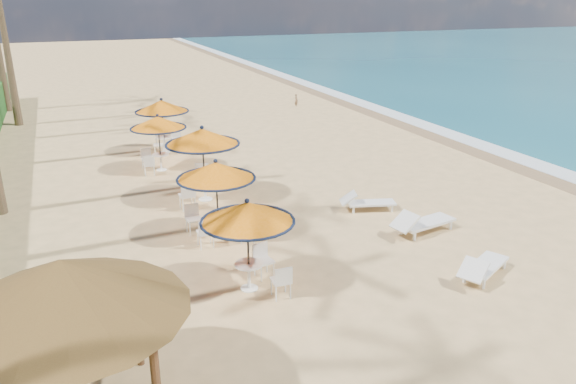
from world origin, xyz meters
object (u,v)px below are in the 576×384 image
(lounger_mid, at_px, (421,222))
(station_2, at_px, (201,144))
(station_1, at_px, (216,181))
(palapa, at_px, (63,288))
(station_3, at_px, (157,128))
(lounger_near, at_px, (483,267))
(lounger_far, at_px, (366,202))
(station_4, at_px, (162,113))
(station_0, at_px, (250,221))

(lounger_mid, bearing_deg, station_2, 124.19)
(station_1, xyz_separation_m, lounger_mid, (5.70, -2.05, -1.39))
(station_2, bearing_deg, palapa, -115.21)
(station_2, height_order, station_3, station_2)
(lounger_near, bearing_deg, lounger_mid, 58.12)
(station_1, height_order, station_3, station_1)
(lounger_far, bearing_deg, station_4, 132.83)
(station_3, xyz_separation_m, lounger_near, (5.90, -12.27, -1.44))
(lounger_near, bearing_deg, palapa, 160.67)
(station_2, xyz_separation_m, palapa, (-4.55, -9.67, 0.49))
(lounger_far, bearing_deg, palapa, -127.73)
(station_4, height_order, lounger_mid, station_4)
(station_0, relative_size, station_3, 1.01)
(station_0, distance_m, station_3, 10.58)
(station_1, height_order, lounger_far, station_1)
(station_0, bearing_deg, station_4, 88.45)
(station_4, height_order, lounger_near, station_4)
(lounger_near, height_order, lounger_mid, lounger_mid)
(station_1, height_order, lounger_near, station_1)
(station_2, relative_size, station_4, 1.07)
(station_0, relative_size, lounger_far, 1.23)
(station_1, height_order, station_4, station_4)
(station_2, distance_m, lounger_near, 9.84)
(station_1, bearing_deg, station_3, 93.31)
(lounger_mid, xyz_separation_m, lounger_far, (-0.59, 2.29, -0.06))
(station_4, bearing_deg, station_0, -91.55)
(lounger_mid, bearing_deg, palapa, -166.86)
(station_0, relative_size, palapa, 0.60)
(station_2, bearing_deg, station_1, -97.01)
(lounger_far, bearing_deg, lounger_mid, -58.90)
(lounger_near, bearing_deg, station_4, 81.40)
(station_2, distance_m, lounger_mid, 7.68)
(station_3, height_order, lounger_far, station_3)
(station_0, distance_m, station_2, 6.58)
(lounger_mid, bearing_deg, lounger_far, 93.77)
(palapa, bearing_deg, station_1, 57.05)
(lounger_far, xyz_separation_m, palapa, (-9.26, -6.65, 2.20))
(station_4, relative_size, lounger_far, 1.29)
(lounger_near, bearing_deg, station_1, 110.01)
(station_3, bearing_deg, station_4, 75.34)
(station_1, distance_m, palapa, 7.67)
(station_3, bearing_deg, station_1, -86.69)
(lounger_near, relative_size, palapa, 0.51)
(station_3, height_order, palapa, palapa)
(lounger_mid, bearing_deg, station_3, 112.56)
(palapa, bearing_deg, station_2, 64.79)
(station_0, xyz_separation_m, lounger_near, (5.55, -1.70, -1.47))
(lounger_near, xyz_separation_m, lounger_far, (-0.37, 5.23, -0.02))
(station_1, xyz_separation_m, lounger_near, (5.48, -4.99, -1.42))
(lounger_near, bearing_deg, lounger_far, 66.42)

